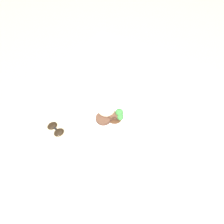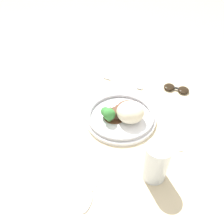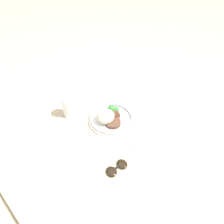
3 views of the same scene
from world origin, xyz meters
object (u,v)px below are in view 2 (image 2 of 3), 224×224
Objects in this scene: fork at (126,84)px; knife at (174,126)px; juice_glass at (156,164)px; plate at (122,115)px; sunglasses at (176,88)px; spoon at (91,196)px.

fork is 0.79× the size of knife.
juice_glass is 0.68× the size of fork.
plate reaches higher than knife.
fork is at bearing -175.97° from plate.
sunglasses is at bearing 138.60° from plate.
juice_glass reaches higher than fork.
juice_glass reaches higher than knife.
spoon is (0.29, -0.03, -0.02)m from plate.
fork is at bearing -175.14° from spoon.
plate reaches higher than spoon.
plate is at bearing -70.37° from fork.
plate is at bearing -99.48° from knife.
fork reaches higher than knife.
fork is at bearing -161.71° from juice_glass.
juice_glass is at bearing 31.40° from plate.
knife is at bearing 8.12° from sunglasses.
sunglasses reaches higher than fork.
fork is (-0.40, -0.13, -0.05)m from juice_glass.
juice_glass is 0.54× the size of knife.
spoon is at bearing -46.08° from knife.
plate is at bearing -179.50° from spoon.
fork is (-0.21, -0.01, -0.02)m from plate.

